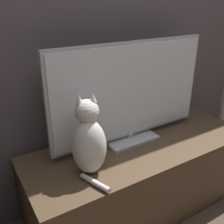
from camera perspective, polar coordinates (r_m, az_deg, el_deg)
wall_back at (r=1.70m, az=0.80°, el=22.54°), size 4.80×0.05×2.60m
tv_stand at (r=1.81m, az=6.21°, el=-13.71°), size 1.48×0.55×0.48m
tv at (r=1.59m, az=4.11°, el=3.83°), size 1.06×0.21×0.63m
cat at (r=1.34m, az=-5.08°, el=-6.36°), size 0.21×0.31×0.43m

